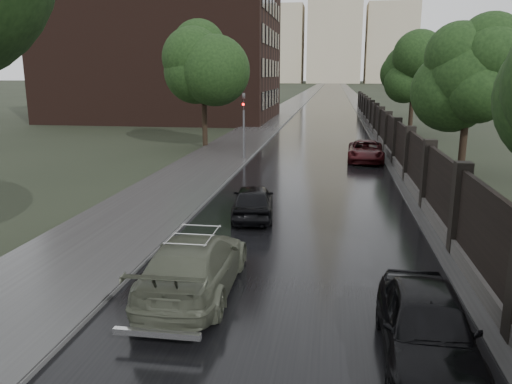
% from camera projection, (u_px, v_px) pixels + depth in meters
% --- Properties ---
extents(road, '(8.00, 420.00, 0.02)m').
position_uv_depth(road, '(332.00, 88.00, 188.27)').
color(road, black).
rests_on(road, ground).
extents(sidewalk_left, '(4.00, 420.00, 0.16)m').
position_uv_depth(sidewalk_left, '(316.00, 88.00, 189.15)').
color(sidewalk_left, '#2D2D2D').
rests_on(sidewalk_left, ground).
extents(verge_right, '(3.00, 420.00, 0.08)m').
position_uv_depth(verge_right, '(346.00, 88.00, 187.45)').
color(verge_right, '#2D2D2D').
rests_on(verge_right, ground).
extents(fence_right, '(0.45, 75.72, 2.70)m').
position_uv_depth(fence_right, '(384.00, 133.00, 35.41)').
color(fence_right, '#383533').
rests_on(fence_right, ground).
extents(tree_left_far, '(4.25, 4.25, 7.39)m').
position_uv_depth(tree_left_far, '(204.00, 72.00, 34.36)').
color(tree_left_far, black).
rests_on(tree_left_far, ground).
extents(tree_right_b, '(4.08, 4.08, 7.01)m').
position_uv_depth(tree_right_b, '(469.00, 77.00, 24.44)').
color(tree_right_b, black).
rests_on(tree_right_b, ground).
extents(tree_right_c, '(4.08, 4.08, 7.01)m').
position_uv_depth(tree_right_c, '(414.00, 76.00, 41.75)').
color(tree_right_c, black).
rests_on(tree_right_c, ground).
extents(traffic_light, '(0.16, 0.32, 4.00)m').
position_uv_depth(traffic_light, '(244.00, 120.00, 29.65)').
color(traffic_light, '#59595E').
rests_on(traffic_light, ground).
extents(brick_building, '(24.00, 18.00, 20.00)m').
position_uv_depth(brick_building, '(166.00, 29.00, 55.91)').
color(brick_building, black).
rests_on(brick_building, ground).
extents(stalinist_tower, '(92.00, 30.00, 159.00)m').
position_uv_depth(stalinist_tower, '(335.00, 15.00, 285.24)').
color(stalinist_tower, tan).
rests_on(stalinist_tower, ground).
extents(volga_sedan, '(2.05, 4.86, 1.40)m').
position_uv_depth(volga_sedan, '(194.00, 265.00, 11.76)').
color(volga_sedan, '#4B5040').
rests_on(volga_sedan, ground).
extents(hatchback_left, '(1.88, 3.77, 1.23)m').
position_uv_depth(hatchback_left, '(253.00, 201.00, 17.99)').
color(hatchback_left, black).
rests_on(hatchback_left, ground).
extents(car_right_near, '(1.69, 4.05, 1.37)m').
position_uv_depth(car_right_near, '(427.00, 326.00, 8.90)').
color(car_right_near, black).
rests_on(car_right_near, ground).
extents(car_right_far, '(2.24, 4.55, 1.24)m').
position_uv_depth(car_right_far, '(366.00, 151.00, 29.68)').
color(car_right_far, black).
rests_on(car_right_far, ground).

